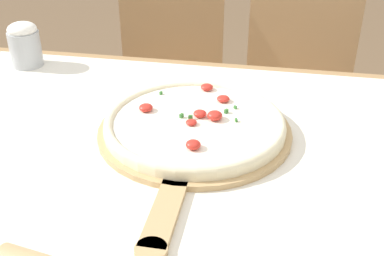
# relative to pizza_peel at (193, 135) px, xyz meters

# --- Properties ---
(dining_table) EXTENTS (1.29, 1.02, 0.76)m
(dining_table) POSITION_rel_pizza_peel_xyz_m (-0.04, -0.09, -0.11)
(dining_table) COLOR #A87F51
(dining_table) RESTS_ON ground_plane
(towel_cloth) EXTENTS (1.21, 0.94, 0.00)m
(towel_cloth) POSITION_rel_pizza_peel_xyz_m (-0.04, -0.09, -0.01)
(towel_cloth) COLOR white
(towel_cloth) RESTS_ON dining_table
(pizza_peel) EXTENTS (0.40, 0.58, 0.01)m
(pizza_peel) POSITION_rel_pizza_peel_xyz_m (0.00, 0.00, 0.00)
(pizza_peel) COLOR tan
(pizza_peel) RESTS_ON towel_cloth
(pizza) EXTENTS (0.37, 0.37, 0.04)m
(pizza) POSITION_rel_pizza_peel_xyz_m (0.00, 0.02, 0.02)
(pizza) COLOR beige
(pizza) RESTS_ON pizza_peel
(chair_left) EXTENTS (0.44, 0.44, 0.90)m
(chair_left) POSITION_rel_pizza_peel_xyz_m (-0.23, 0.76, -0.25)
(chair_left) COLOR tan
(chair_left) RESTS_ON ground_plane
(chair_right) EXTENTS (0.43, 0.43, 0.90)m
(chair_right) POSITION_rel_pizza_peel_xyz_m (0.23, 0.76, -0.25)
(chair_right) COLOR tan
(chair_right) RESTS_ON ground_plane
(flour_cup) EXTENTS (0.08, 0.08, 0.12)m
(flour_cup) POSITION_rel_pizza_peel_xyz_m (-0.52, 0.29, 0.06)
(flour_cup) COLOR #B2B7BC
(flour_cup) RESTS_ON towel_cloth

